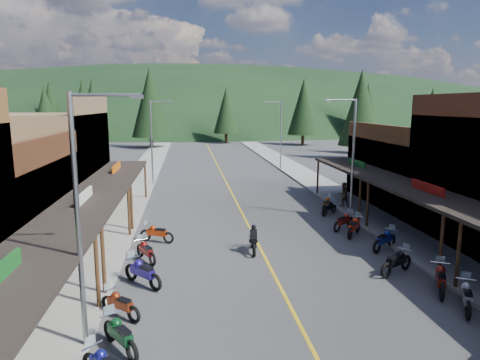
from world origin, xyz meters
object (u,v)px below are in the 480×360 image
object	(u,v)px
pine_3	(226,110)
pine_9	(367,113)
shop_east_3	(419,172)
bike_east_6	(441,278)
bike_east_8	(385,239)
bike_east_11	(329,207)
streetlight_0	(82,212)
pine_1	(83,106)
bike_east_9	(354,226)
pine_2	(150,102)
pine_10	(93,110)
pine_8	(46,117)
bike_east_12	(327,203)
pedestrian_east_b	(343,194)
streetlight_1	(153,139)
bike_west_8	(146,250)
pine_7	(51,106)
bike_west_6	(120,303)
pine_4	(304,106)
rider_on_bike	(253,241)
bike_east_5	(467,295)
bike_west_9	(157,232)
streetlight_3	(280,132)
bike_west_5	(120,333)
pine_6	(432,110)
bike_east_10	(344,220)
pine_11	(361,108)
bike_east_7	(397,261)
shop_west_3	(40,166)
pine_5	(360,103)
streetlight_2	(351,153)

from	to	relation	value
pine_3	pine_9	bearing A→B (deg)	-46.40
shop_east_3	bike_east_6	world-z (taller)	shop_east_3
bike_east_8	bike_east_11	world-z (taller)	bike_east_8
streetlight_0	pine_1	size ratio (longest dim) A/B	0.64
pine_3	bike_east_9	distance (m)	62.11
pine_2	bike_east_6	size ratio (longest dim) A/B	6.23
pine_10	bike_east_8	distance (m)	54.53
pine_8	bike_east_12	xyz separation A→B (m)	(28.15, -29.80, -5.41)
bike_east_12	pedestrian_east_b	bearing A→B (deg)	58.08
streetlight_1	bike_west_8	size ratio (longest dim) A/B	3.90
streetlight_0	pine_8	xyz separation A→B (m)	(-15.05, 46.00, 1.52)
bike_west_8	pine_7	bearing A→B (deg)	80.63
bike_east_6	pine_2	bearing A→B (deg)	132.43
streetlight_1	pine_2	distance (m)	36.30
pine_3	bike_west_6	bearing A→B (deg)	-98.37
pine_2	pine_4	bearing A→B (deg)	4.09
pine_3	rider_on_bike	world-z (taller)	pine_3
bike_east_5	shop_east_3	bearing A→B (deg)	95.24
bike_west_9	bike_east_8	world-z (taller)	bike_east_8
bike_west_8	bike_east_5	bearing A→B (deg)	-56.93
streetlight_3	pine_1	size ratio (longest dim) A/B	0.64
streetlight_3	bike_west_6	distance (m)	36.80
bike_west_5	streetlight_0	bearing A→B (deg)	126.83
pine_8	bike_east_6	distance (m)	52.28
bike_west_6	pine_4	bearing A→B (deg)	21.11
bike_east_5	pine_1	bearing A→B (deg)	141.24
pine_6	bike_east_10	world-z (taller)	pine_6
pine_11	bike_east_7	world-z (taller)	pine_11
streetlight_0	bike_west_9	xyz separation A→B (m)	(1.37, 10.46, -3.88)
pine_2	bike_west_9	bearing A→B (deg)	-85.28
pine_4	pine_1	bearing A→B (deg)	166.61
streetlight_1	pedestrian_east_b	xyz separation A→B (m)	(14.59, -11.10, -3.41)
bike_east_9	bike_east_11	xyz separation A→B (m)	(0.19, 4.97, -0.10)
pine_9	bike_west_5	xyz separation A→B (m)	(-29.98, -51.34, -5.76)
pine_3	bike_west_8	world-z (taller)	pine_3
streetlight_0	pine_3	world-z (taller)	pine_3
pine_7	bike_east_6	size ratio (longest dim) A/B	5.56
streetlight_1	bike_west_5	size ratio (longest dim) A/B	3.66
shop_west_3	bike_east_9	size ratio (longest dim) A/B	4.91
streetlight_0	pine_9	distance (m)	59.69
bike_east_9	bike_east_12	world-z (taller)	bike_east_9
pine_5	bike_east_9	world-z (taller)	pine_5
streetlight_3	bike_east_8	bearing A→B (deg)	-90.92
shop_west_3	pedestrian_east_b	bearing A→B (deg)	-1.07
bike_east_12	pine_8	bearing A→B (deg)	166.16
streetlight_2	pine_4	size ratio (longest dim) A/B	0.64
pine_4	pedestrian_east_b	distance (m)	50.56
bike_west_9	bike_east_7	bearing A→B (deg)	-92.23
pine_10	pine_11	bearing A→B (deg)	-17.53
bike_east_10	rider_on_bike	bearing A→B (deg)	-99.50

